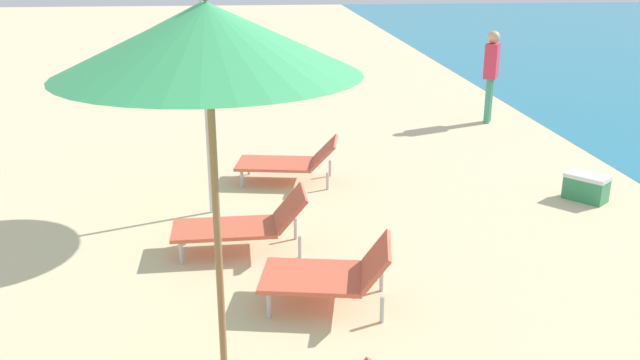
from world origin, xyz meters
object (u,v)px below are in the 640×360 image
lounger_second_shoreside (331,273)px  umbrella_farthest (202,23)px  lounger_farthest_shoreside (290,161)px  lounger_farthest_inland (244,223)px  cooler_box (586,187)px  person_walking_near (491,68)px  umbrella_second (207,40)px

lounger_second_shoreside → umbrella_farthest: 3.33m
lounger_farthest_shoreside → lounger_farthest_inland: bearing=84.5°
cooler_box → lounger_farthest_shoreside: bearing=163.4°
lounger_second_shoreside → lounger_farthest_shoreside: size_ratio=0.86×
lounger_second_shoreside → lounger_farthest_inland: bearing=-47.6°
person_walking_near → lounger_second_shoreside: bearing=-90.8°
umbrella_second → lounger_farthest_inland: umbrella_second is taller
umbrella_second → lounger_farthest_shoreside: 5.29m
umbrella_second → lounger_farthest_inland: bearing=86.8°
lounger_second_shoreside → lounger_farthest_shoreside: (-0.16, 3.47, -0.01)m
person_walking_near → cooler_box: (-0.13, -4.15, -0.84)m
umbrella_farthest → umbrella_second: bearing=-85.9°
umbrella_farthest → lounger_farthest_inland: (0.40, -1.18, -1.95)m
lounger_second_shoreside → lounger_farthest_inland: 1.46m
umbrella_second → lounger_second_shoreside: size_ratio=2.26×
umbrella_farthest → lounger_farthest_shoreside: umbrella_farthest is taller
umbrella_farthest → person_walking_near: bearing=40.1°
lounger_farthest_shoreside → cooler_box: 3.88m
umbrella_farthest → cooler_box: umbrella_farthest is taller
lounger_second_shoreside → lounger_farthest_inland: (-0.78, 1.24, 0.01)m
umbrella_farthest → lounger_farthest_shoreside: size_ratio=1.75×
lounger_farthest_shoreside → lounger_second_shoreside: bearing=102.6°
umbrella_second → cooler_box: (4.48, 3.62, -2.38)m
umbrella_farthest → cooler_box: bearing=-0.6°
lounger_farthest_inland → cooler_box: 4.49m
umbrella_farthest → person_walking_near: 6.49m
lounger_farthest_inland → lounger_farthest_shoreside: bearing=-106.9°
lounger_second_shoreside → cooler_box: bearing=-136.1°
lounger_farthest_shoreside → person_walking_near: (3.85, 3.05, 0.71)m
lounger_farthest_shoreside → cooler_box: lounger_farthest_shoreside is taller
umbrella_second → umbrella_farthest: bearing=94.1°
lounger_farthest_shoreside → cooler_box: bearing=173.4°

